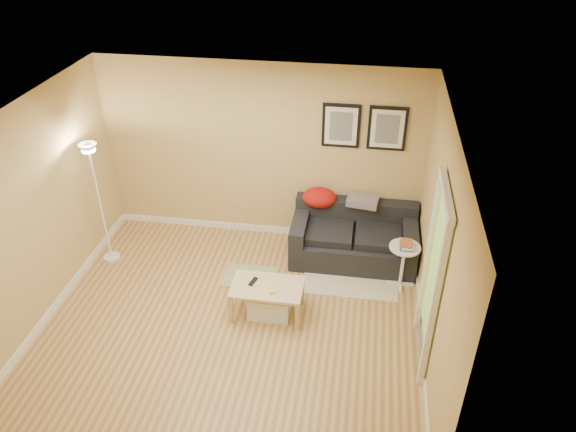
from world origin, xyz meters
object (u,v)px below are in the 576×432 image
object	(u,v)px
coffee_table	(267,300)
side_table	(402,266)
storage_bin	(270,304)
book_stack	(407,245)
floor_lamp	(101,207)
sofa	(354,236)

from	to	relation	value
coffee_table	side_table	distance (m)	1.82
storage_bin	side_table	xyz separation A→B (m)	(1.60, 0.82, 0.15)
side_table	book_stack	size ratio (longest dim) A/B	2.73
storage_bin	floor_lamp	bearing A→B (deg)	162.19
sofa	book_stack	distance (m)	0.87
sofa	floor_lamp	bearing A→B (deg)	-171.13
storage_bin	floor_lamp	xyz separation A→B (m)	(-2.42, 0.78, 0.68)
sofa	side_table	world-z (taller)	sofa
floor_lamp	storage_bin	bearing A→B (deg)	-17.81
coffee_table	storage_bin	size ratio (longest dim) A/B	1.66
side_table	floor_lamp	world-z (taller)	floor_lamp
side_table	floor_lamp	distance (m)	4.06
storage_bin	sofa	bearing A→B (deg)	54.13
coffee_table	floor_lamp	distance (m)	2.59
coffee_table	side_table	size ratio (longest dim) A/B	1.41
coffee_table	floor_lamp	size ratio (longest dim) A/B	0.49
side_table	floor_lamp	bearing A→B (deg)	-179.42
sofa	floor_lamp	distance (m)	3.44
storage_bin	book_stack	world-z (taller)	book_stack
sofa	book_stack	world-z (taller)	sofa
book_stack	floor_lamp	bearing A→B (deg)	-174.64
book_stack	floor_lamp	size ratio (longest dim) A/B	0.13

